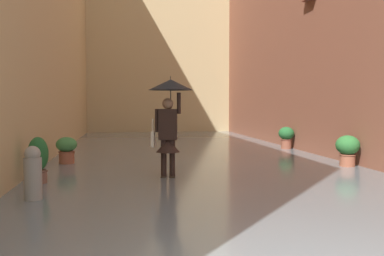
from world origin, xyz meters
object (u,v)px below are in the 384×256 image
object	(u,v)px
person_wading	(169,110)
mooring_bollard	(33,175)
potted_plant_near_right	(38,160)
potted_plant_far_left	(286,137)
potted_plant_far_right	(67,149)
potted_plant_mid_left	(348,149)

from	to	relation	value
person_wading	mooring_bollard	xyz separation A→B (m)	(2.37, 1.79, -1.01)
person_wading	potted_plant_near_right	bearing A→B (deg)	6.58
potted_plant_far_left	mooring_bollard	xyz separation A→B (m)	(6.90, 6.86, -0.02)
potted_plant_near_right	potted_plant_far_left	bearing A→B (deg)	-142.93
potted_plant_far_left	potted_plant_far_right	xyz separation A→B (m)	(6.94, 2.61, -0.05)
person_wading	mooring_bollard	bearing A→B (deg)	37.01
potted_plant_near_right	mooring_bollard	xyz separation A→B (m)	(-0.20, 1.49, -0.05)
potted_plant_near_right	potted_plant_far_right	xyz separation A→B (m)	(-0.17, -2.76, -0.08)
potted_plant_near_right	potted_plant_mid_left	bearing A→B (deg)	-170.47
potted_plant_far_right	potted_plant_mid_left	distance (m)	7.08
potted_plant_far_left	potted_plant_near_right	bearing A→B (deg)	37.07
mooring_bollard	potted_plant_mid_left	bearing A→B (deg)	-158.70
potted_plant_mid_left	person_wading	bearing A→B (deg)	11.19
potted_plant_far_left	potted_plant_mid_left	size ratio (longest dim) A/B	0.98
potted_plant_far_right	potted_plant_near_right	bearing A→B (deg)	86.48
potted_plant_far_left	potted_plant_near_right	world-z (taller)	potted_plant_near_right
person_wading	potted_plant_mid_left	distance (m)	4.68
potted_plant_far_right	potted_plant_far_left	bearing A→B (deg)	-159.39
potted_plant_far_left	potted_plant_mid_left	world-z (taller)	potted_plant_mid_left
person_wading	potted_plant_far_left	xyz separation A→B (m)	(-4.53, -5.07, -0.99)
person_wading	potted_plant_far_left	distance (m)	6.88
potted_plant_near_right	potted_plant_far_right	size ratio (longest dim) A/B	1.29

